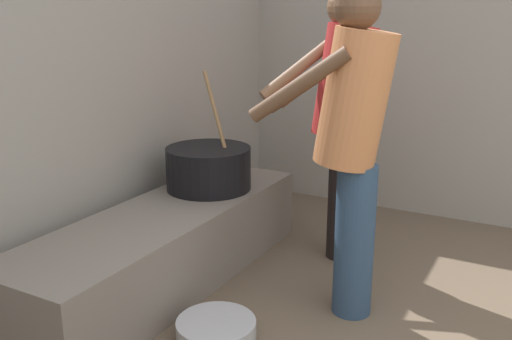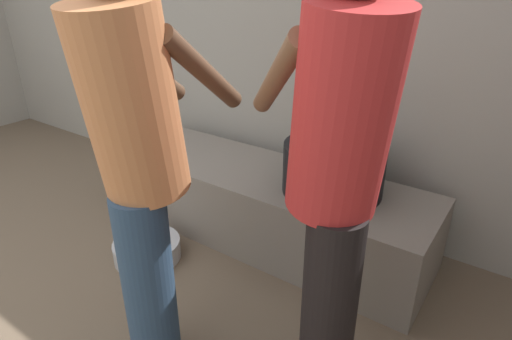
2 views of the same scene
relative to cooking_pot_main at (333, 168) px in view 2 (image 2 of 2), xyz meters
The scene contains 6 objects.
block_enclosure_rear 1.41m from the cooking_pot_main, 157.78° to the left, with size 5.71×0.20×1.98m, color #9E998E.
hearth_ledge 0.58m from the cooking_pot_main, behind, with size 2.06×0.60×0.44m, color slate.
cooking_pot_main is the anchor object (origin of this frame).
cook_in_red_shirt 0.89m from the cooking_pot_main, 65.48° to the right, with size 0.71×0.69×1.64m.
cook_in_orange_shirt 1.11m from the cooking_pot_main, 105.07° to the right, with size 0.44×0.72×1.64m.
metal_mixing_bowl 1.15m from the cooking_pot_main, 145.28° to the right, with size 0.38×0.38×0.11m, color #B7B7BC.
Camera 2 is at (2.07, 0.20, 1.50)m, focal length 29.74 mm.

